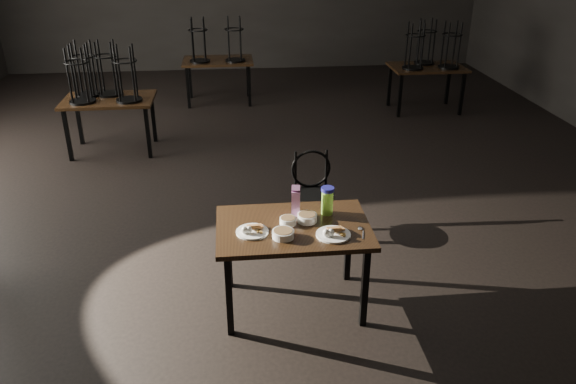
{
  "coord_description": "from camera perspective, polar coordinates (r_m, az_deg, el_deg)",
  "views": [
    {
      "loc": [
        -0.34,
        -6.28,
        2.89
      ],
      "look_at": [
        0.1,
        -2.07,
        0.85
      ],
      "focal_mm": 35.0,
      "sensor_mm": 36.0,
      "label": 1
    }
  ],
  "objects": [
    {
      "name": "bowl_near",
      "position": [
        4.4,
        -0.01,
        -2.92
      ],
      "size": [
        0.13,
        0.13,
        0.05
      ],
      "color": "white",
      "rests_on": "main_table"
    },
    {
      "name": "bg_table_right",
      "position": [
        9.72,
        14.02,
        12.44
      ],
      "size": [
        1.2,
        0.8,
        1.48
      ],
      "color": "black",
      "rests_on": "ground"
    },
    {
      "name": "plate_left",
      "position": [
        4.29,
        -3.68,
        -3.89
      ],
      "size": [
        0.25,
        0.25,
        0.08
      ],
      "color": "white",
      "rests_on": "main_table"
    },
    {
      "name": "bowl_far",
      "position": [
        4.43,
        1.95,
        -2.61
      ],
      "size": [
        0.16,
        0.16,
        0.06
      ],
      "color": "white",
      "rests_on": "main_table"
    },
    {
      "name": "main_table",
      "position": [
        4.43,
        0.54,
        -4.32
      ],
      "size": [
        1.2,
        0.8,
        0.75
      ],
      "color": "black",
      "rests_on": "ground"
    },
    {
      "name": "bowl_big",
      "position": [
        4.21,
        -0.5,
        -4.26
      ],
      "size": [
        0.17,
        0.17,
        0.06
      ],
      "color": "white",
      "rests_on": "main_table"
    },
    {
      "name": "bg_table_far",
      "position": [
        9.98,
        -7.15,
        13.16
      ],
      "size": [
        1.2,
        0.8,
        1.48
      ],
      "color": "black",
      "rests_on": "ground"
    },
    {
      "name": "spoon",
      "position": [
        4.36,
        7.39,
        -3.77
      ],
      "size": [
        0.05,
        0.19,
        0.01
      ],
      "color": "silver",
      "rests_on": "main_table"
    },
    {
      "name": "juice_carton",
      "position": [
        4.49,
        0.8,
        -0.94
      ],
      "size": [
        0.08,
        0.08,
        0.27
      ],
      "color": "#941A82",
      "rests_on": "main_table"
    },
    {
      "name": "bentwood_chair",
      "position": [
        5.55,
        2.51,
        0.45
      ],
      "size": [
        0.42,
        0.42,
        0.88
      ],
      "rotation": [
        0.0,
        0.0,
        0.04
      ],
      "color": "black",
      "rests_on": "ground"
    },
    {
      "name": "plate_right",
      "position": [
        4.25,
        4.61,
        -4.17
      ],
      "size": [
        0.26,
        0.26,
        0.09
      ],
      "color": "white",
      "rests_on": "main_table"
    },
    {
      "name": "water_bottle",
      "position": [
        4.52,
        4.01,
        -0.85
      ],
      "size": [
        0.11,
        0.11,
        0.23
      ],
      "color": "#92DE41",
      "rests_on": "main_table"
    },
    {
      "name": "bg_table_left",
      "position": [
        8.02,
        -18.04,
        9.37
      ],
      "size": [
        1.2,
        0.8,
        1.48
      ],
      "color": "black",
      "rests_on": "ground"
    }
  ]
}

